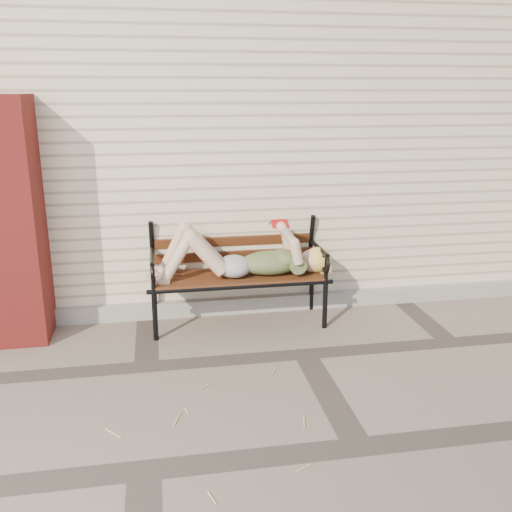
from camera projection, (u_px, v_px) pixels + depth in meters
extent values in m
plane|color=#77665C|center=(305.00, 354.00, 4.55)|extent=(80.00, 80.00, 0.00)
cube|color=beige|center=(246.00, 134.00, 6.97)|extent=(8.00, 4.00, 3.00)
cube|color=gray|center=(280.00, 302.00, 5.45)|extent=(8.00, 0.10, 0.15)
cube|color=maroon|center=(9.00, 222.00, 4.60)|extent=(0.50, 0.50, 2.00)
cylinder|color=black|center=(155.00, 315.00, 4.75)|extent=(0.04, 0.04, 0.45)
cylinder|color=black|center=(155.00, 296.00, 5.18)|extent=(0.04, 0.04, 0.45)
cylinder|color=black|center=(325.00, 304.00, 5.00)|extent=(0.04, 0.04, 0.45)
cylinder|color=black|center=(312.00, 287.00, 5.42)|extent=(0.04, 0.04, 0.45)
cube|color=#583016|center=(238.00, 276.00, 5.02)|extent=(1.51, 0.49, 0.03)
cylinder|color=black|center=(242.00, 287.00, 4.82)|extent=(1.59, 0.04, 0.04)
cylinder|color=black|center=(235.00, 271.00, 5.24)|extent=(1.59, 0.04, 0.04)
torus|color=black|center=(232.00, 213.00, 5.20)|extent=(0.27, 0.04, 0.27)
ellipsoid|color=#093245|center=(270.00, 263.00, 5.01)|extent=(0.54, 0.31, 0.21)
ellipsoid|color=#093245|center=(283.00, 258.00, 5.02)|extent=(0.26, 0.30, 0.16)
ellipsoid|color=#A2A2A6|center=(234.00, 266.00, 4.96)|extent=(0.30, 0.34, 0.19)
sphere|color=#D2A58E|center=(313.00, 261.00, 5.07)|extent=(0.22, 0.22, 0.22)
ellipsoid|color=#EFD45A|center=(318.00, 260.00, 5.08)|extent=(0.25, 0.25, 0.23)
cube|color=#A51213|center=(279.00, 220.00, 4.92)|extent=(0.14, 0.02, 0.02)
cube|color=white|center=(280.00, 225.00, 4.88)|extent=(0.14, 0.09, 0.05)
cube|color=white|center=(278.00, 222.00, 4.96)|extent=(0.14, 0.09, 0.05)
cube|color=#A51213|center=(280.00, 224.00, 4.88)|extent=(0.15, 0.09, 0.05)
cube|color=#A51213|center=(278.00, 222.00, 4.96)|extent=(0.15, 0.09, 0.05)
cylinder|color=#E0D66D|center=(77.00, 438.00, 3.45)|extent=(0.10, 0.11, 0.01)
cylinder|color=#E0D66D|center=(239.00, 501.00, 2.92)|extent=(0.06, 0.09, 0.01)
cylinder|color=#E0D66D|center=(217.00, 403.00, 3.84)|extent=(0.03, 0.13, 0.01)
cylinder|color=#E0D66D|center=(47.00, 392.00, 3.97)|extent=(0.08, 0.03, 0.01)
cylinder|color=#E0D66D|center=(10.00, 491.00, 2.99)|extent=(0.09, 0.01, 0.01)
cylinder|color=#E0D66D|center=(92.00, 389.00, 4.02)|extent=(0.13, 0.03, 0.01)
cylinder|color=#E0D66D|center=(91.00, 459.00, 3.25)|extent=(0.04, 0.12, 0.01)
cylinder|color=#E0D66D|center=(235.00, 399.00, 3.88)|extent=(0.09, 0.03, 0.01)
cylinder|color=#E0D66D|center=(159.00, 425.00, 3.58)|extent=(0.03, 0.09, 0.01)
cylinder|color=#E0D66D|center=(272.00, 464.00, 3.21)|extent=(0.08, 0.10, 0.01)
cylinder|color=#E0D66D|center=(121.00, 458.00, 3.27)|extent=(0.06, 0.08, 0.01)
cylinder|color=#E0D66D|center=(175.00, 484.00, 3.05)|extent=(0.09, 0.05, 0.01)
cylinder|color=#E0D66D|center=(126.00, 397.00, 3.91)|extent=(0.12, 0.06, 0.01)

